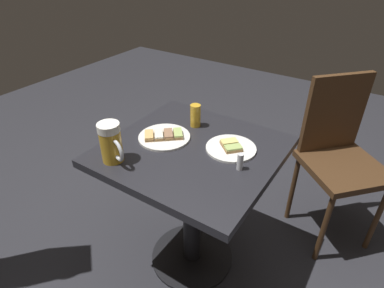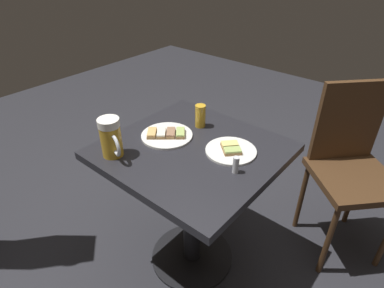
{
  "view_description": "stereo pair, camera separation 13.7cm",
  "coord_description": "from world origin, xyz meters",
  "px_view_note": "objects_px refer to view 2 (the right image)",
  "views": [
    {
      "loc": [
        -0.64,
        0.96,
        1.47
      ],
      "look_at": [
        0.0,
        0.0,
        0.74
      ],
      "focal_mm": 29.88,
      "sensor_mm": 36.0,
      "label": 1
    },
    {
      "loc": [
        -0.74,
        0.88,
        1.47
      ],
      "look_at": [
        0.0,
        0.0,
        0.74
      ],
      "focal_mm": 29.88,
      "sensor_mm": 36.0,
      "label": 2
    }
  ],
  "objects_px": {
    "plate_near": "(166,135)",
    "beer_mug": "(111,138)",
    "salt_shaker": "(236,165)",
    "cafe_chair": "(351,161)",
    "beer_glass_small": "(200,116)",
    "plate_far": "(231,150)"
  },
  "relations": [
    {
      "from": "plate_near",
      "to": "beer_mug",
      "type": "xyz_separation_m",
      "value": [
        0.06,
        0.25,
        0.07
      ]
    },
    {
      "from": "salt_shaker",
      "to": "cafe_chair",
      "type": "bearing_deg",
      "value": -112.45
    },
    {
      "from": "beer_glass_small",
      "to": "cafe_chair",
      "type": "distance_m",
      "value": 0.8
    },
    {
      "from": "plate_near",
      "to": "plate_far",
      "type": "height_order",
      "value": "same"
    },
    {
      "from": "plate_far",
      "to": "beer_mug",
      "type": "bearing_deg",
      "value": 43.0
    },
    {
      "from": "beer_mug",
      "to": "salt_shaker",
      "type": "bearing_deg",
      "value": -153.23
    },
    {
      "from": "plate_near",
      "to": "salt_shaker",
      "type": "height_order",
      "value": "salt_shaker"
    },
    {
      "from": "plate_near",
      "to": "plate_far",
      "type": "xyz_separation_m",
      "value": [
        -0.3,
        -0.09,
        -0.0
      ]
    },
    {
      "from": "plate_far",
      "to": "plate_near",
      "type": "bearing_deg",
      "value": 16.5
    },
    {
      "from": "beer_glass_small",
      "to": "cafe_chair",
      "type": "xyz_separation_m",
      "value": [
        -0.61,
        -0.46,
        -0.24
      ]
    },
    {
      "from": "beer_mug",
      "to": "salt_shaker",
      "type": "distance_m",
      "value": 0.51
    },
    {
      "from": "beer_glass_small",
      "to": "salt_shaker",
      "type": "xyz_separation_m",
      "value": [
        -0.33,
        0.2,
        -0.02
      ]
    },
    {
      "from": "plate_near",
      "to": "beer_glass_small",
      "type": "xyz_separation_m",
      "value": [
        -0.06,
        -0.18,
        0.05
      ]
    },
    {
      "from": "plate_near",
      "to": "cafe_chair",
      "type": "bearing_deg",
      "value": -135.96
    },
    {
      "from": "plate_far",
      "to": "cafe_chair",
      "type": "bearing_deg",
      "value": -123.52
    },
    {
      "from": "plate_near",
      "to": "beer_glass_small",
      "type": "distance_m",
      "value": 0.19
    },
    {
      "from": "plate_near",
      "to": "cafe_chair",
      "type": "height_order",
      "value": "cafe_chair"
    },
    {
      "from": "plate_far",
      "to": "beer_glass_small",
      "type": "bearing_deg",
      "value": -20.55
    },
    {
      "from": "beer_mug",
      "to": "beer_glass_small",
      "type": "relative_size",
      "value": 1.53
    },
    {
      "from": "beer_glass_small",
      "to": "cafe_chair",
      "type": "bearing_deg",
      "value": -142.65
    },
    {
      "from": "beer_mug",
      "to": "plate_near",
      "type": "bearing_deg",
      "value": -104.58
    },
    {
      "from": "salt_shaker",
      "to": "plate_near",
      "type": "bearing_deg",
      "value": -2.86
    }
  ]
}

